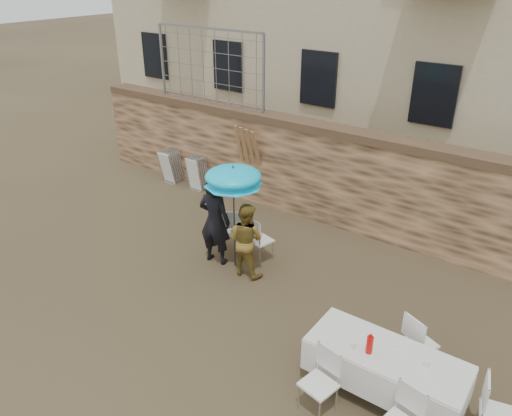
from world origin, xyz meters
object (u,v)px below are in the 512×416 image
Objects in this scene: woman_dress at (246,240)px; chair_stack_right at (202,171)px; man_suit at (215,221)px; umbrella at (233,180)px; couple_chair_right at (261,239)px; banquet_table at (387,355)px; chair_stack_left at (177,164)px; table_chair_front_left at (318,383)px; table_chair_side at (497,413)px; table_chair_back at (420,342)px; soda_bottle at (370,345)px; couple_chair_left at (233,229)px.

woman_dress is 1.60× the size of chair_stack_right.
man_suit reaches higher than woman_dress.
umbrella reaches higher than couple_chair_right.
banquet_table is 7.82m from chair_stack_right.
umbrella reaches higher than chair_stack_left.
man_suit reaches higher than table_chair_front_left.
couple_chair_right is at bearing -151.11° from man_suit.
woman_dress is at bearing 62.45° from table_chair_side.
man_suit is 1.88× the size of table_chair_back.
chair_stack_right is at bearing -53.75° from man_suit.
chair_stack_right is at bearing 147.90° from soda_bottle.
couple_chair_right is at bearing 7.01° from table_chair_back.
couple_chair_left is at bearing 14.23° from couple_chair_right.
man_suit is at bearing 16.74° from table_chair_back.
table_chair_front_left reaches higher than chair_stack_left.
umbrella reaches higher than table_chair_side.
couple_chair_right is at bearing -31.52° from chair_stack_right.
umbrella is 1.46m from couple_chair_right.
couple_chair_right is 0.46× the size of banquet_table.
woman_dress reaches higher than table_chair_front_left.
umbrella reaches higher than man_suit.
soda_bottle is 0.84m from table_chair_front_left.
chair_stack_left is (-7.84, 3.15, -0.02)m from table_chair_back.
table_chair_side is at bearing 173.67° from couple_chair_right.
banquet_table is (4.09, -1.90, 0.25)m from couple_chair_left.
woman_dress is 3.46m from table_chair_front_left.
couple_chair_right and table_chair_front_left have the same top height.
table_chair_back is at bearing 75.96° from banquet_table.
banquet_table is 1.43m from table_chair_side.
man_suit reaches higher than couple_chair_left.
soda_bottle is 8.51m from chair_stack_left.
couple_chair_left is 1.04× the size of chair_stack_right.
soda_bottle is at bearing 120.10° from couple_chair_left.
table_chair_side is 9.83m from chair_stack_left.
chair_stack_left is 1.00× the size of chair_stack_right.
table_chair_side is (1.40, 0.10, -0.25)m from banquet_table.
table_chair_side is 9.01m from chair_stack_right.
couple_chair_right is 1.04× the size of chair_stack_right.
man_suit is 0.93× the size of umbrella.
table_chair_back is (0.20, 0.80, -0.25)m from banquet_table.
soda_bottle is at bearing -24.59° from umbrella.
couple_chair_right is 3.69× the size of soda_bottle.
chair_stack_right is at bearing -69.91° from couple_chair_left.
soda_bottle is 1.11m from table_chair_back.
chair_stack_left is at bearing 147.63° from umbrella.
table_chair_front_left is (3.49, -2.10, -0.42)m from man_suit.
couple_chair_right is 1.00× the size of table_chair_side.
umbrella is at bearing 156.27° from table_chair_front_left.
banquet_table is 0.30m from soda_bottle.
umbrella is 7.48× the size of soda_bottle.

